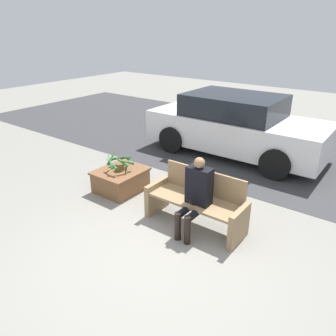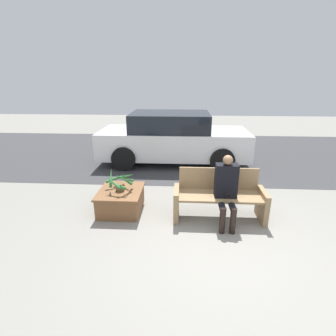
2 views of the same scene
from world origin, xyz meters
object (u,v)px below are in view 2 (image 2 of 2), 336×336
at_px(bench, 219,196).
at_px(potted_plant, 120,181).
at_px(parked_car, 173,138).
at_px(person_seated, 226,188).
at_px(planter_box, 121,199).

relative_size(bench, potted_plant, 2.74).
bearing_deg(parked_car, person_seated, -73.17).
relative_size(bench, parked_car, 0.37).
bearing_deg(person_seated, potted_plant, 170.33).
bearing_deg(planter_box, bench, -4.39).
xyz_separation_m(bench, planter_box, (-1.88, 0.14, -0.18)).
xyz_separation_m(potted_plant, parked_car, (0.88, 3.25, 0.13)).
bearing_deg(potted_plant, bench, -4.34).
relative_size(bench, person_seated, 1.33).
relative_size(person_seated, parked_car, 0.28).
distance_m(planter_box, potted_plant, 0.39).
height_order(potted_plant, parked_car, parked_car).
xyz_separation_m(bench, potted_plant, (-1.88, 0.14, 0.20)).
bearing_deg(person_seated, bench, 115.14).
xyz_separation_m(planter_box, potted_plant, (0.00, -0.00, 0.39)).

